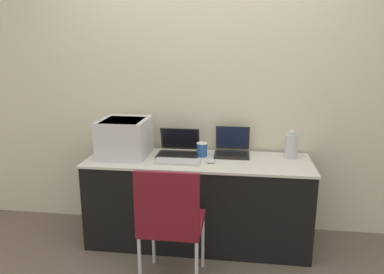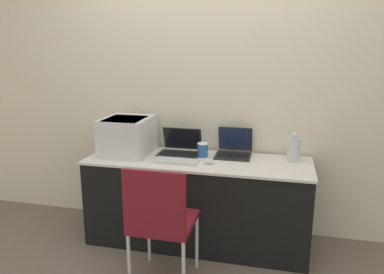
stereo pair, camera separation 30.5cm
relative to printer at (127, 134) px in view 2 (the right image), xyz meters
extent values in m
plane|color=#6B5B4C|center=(0.62, -0.33, -0.90)|extent=(14.00, 14.00, 0.00)
cube|color=beige|center=(0.62, 0.32, 0.40)|extent=(8.00, 0.05, 2.60)
cube|color=black|center=(0.62, -0.04, -0.54)|extent=(1.81, 0.58, 0.71)
cube|color=silver|center=(0.62, -0.04, -0.18)|extent=(1.83, 0.60, 0.02)
cube|color=silver|center=(0.00, 0.00, -0.01)|extent=(0.39, 0.44, 0.31)
cube|color=black|center=(0.00, -0.04, 0.12)|extent=(0.31, 0.33, 0.06)
cube|color=black|center=(0.44, 0.04, -0.16)|extent=(0.34, 0.20, 0.02)
cube|color=black|center=(0.44, 0.03, -0.15)|extent=(0.30, 0.11, 0.00)
cube|color=black|center=(0.44, 0.17, -0.05)|extent=(0.34, 0.07, 0.20)
cube|color=black|center=(0.44, 0.17, -0.05)|extent=(0.31, 0.06, 0.18)
cube|color=black|center=(0.89, 0.10, -0.16)|extent=(0.29, 0.22, 0.02)
cube|color=black|center=(0.89, 0.09, -0.15)|extent=(0.26, 0.12, 0.00)
cube|color=black|center=(0.89, 0.25, -0.05)|extent=(0.29, 0.07, 0.21)
cube|color=#192342|center=(0.89, 0.24, -0.04)|extent=(0.26, 0.06, 0.19)
cube|color=silver|center=(0.47, -0.15, -0.16)|extent=(0.36, 0.14, 0.02)
cylinder|color=#285699|center=(0.65, 0.06, -0.11)|extent=(0.09, 0.09, 0.11)
cylinder|color=white|center=(0.65, 0.06, -0.06)|extent=(0.09, 0.09, 0.01)
ellipsoid|color=silver|center=(0.74, -0.13, -0.15)|extent=(0.07, 0.04, 0.04)
cylinder|color=silver|center=(1.38, 0.11, -0.07)|extent=(0.10, 0.10, 0.20)
sphere|color=silver|center=(1.38, 0.11, 0.04)|extent=(0.06, 0.06, 0.06)
cube|color=maroon|center=(0.52, -0.62, -0.45)|extent=(0.42, 0.43, 0.04)
cube|color=maroon|center=(0.52, -0.82, -0.22)|extent=(0.42, 0.03, 0.42)
cylinder|color=silver|center=(0.33, -0.42, -0.69)|extent=(0.02, 0.02, 0.43)
cylinder|color=silver|center=(0.71, -0.42, -0.69)|extent=(0.02, 0.02, 0.43)
cylinder|color=silver|center=(0.33, -0.81, -0.69)|extent=(0.02, 0.02, 0.43)
cylinder|color=silver|center=(0.71, -0.81, -0.69)|extent=(0.02, 0.02, 0.43)
camera|label=1|loc=(0.96, -2.94, 0.75)|focal=35.00mm
camera|label=2|loc=(1.26, -2.89, 0.75)|focal=35.00mm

